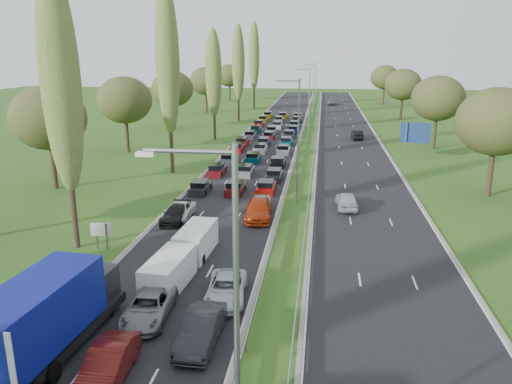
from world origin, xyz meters
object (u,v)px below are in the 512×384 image
(white_van_front, at_px, (170,271))
(direction_sign, at_px, (415,134))
(near_car_3, at_px, (176,214))
(blue_lorry, at_px, (49,315))
(near_car_2, at_px, (179,211))
(white_van_rear, at_px, (197,240))
(info_sign, at_px, (101,232))

(white_van_front, distance_m, direction_sign, 47.53)
(white_van_front, height_order, direction_sign, direction_sign)
(near_car_3, xyz_separation_m, blue_lorry, (-0.23, -20.28, 1.46))
(near_car_2, distance_m, white_van_rear, 8.57)
(direction_sign, bearing_deg, info_sign, -128.03)
(near_car_3, height_order, white_van_front, white_van_front)
(info_sign, bearing_deg, white_van_front, -37.43)
(blue_lorry, distance_m, info_sign, 13.71)
(white_van_rear, bearing_deg, direction_sign, 62.37)
(white_van_rear, bearing_deg, near_car_2, 117.47)
(white_van_rear, height_order, direction_sign, direction_sign)
(blue_lorry, xyz_separation_m, white_van_rear, (3.87, 13.45, -1.10))
(near_car_3, relative_size, direction_sign, 0.90)
(blue_lorry, relative_size, white_van_rear, 1.93)
(info_sign, xyz_separation_m, direction_sign, (28.80, 36.82, 2.20))
(white_van_front, relative_size, info_sign, 2.44)
(near_car_2, distance_m, white_van_front, 13.65)
(near_car_3, height_order, blue_lorry, blue_lorry)
(near_car_2, xyz_separation_m, white_van_rear, (3.57, -7.78, 0.38))
(near_car_2, height_order, blue_lorry, blue_lorry)
(white_van_front, bearing_deg, near_car_2, 108.15)
(blue_lorry, bearing_deg, white_van_front, 70.95)
(info_sign, relative_size, direction_sign, 0.40)
(near_car_3, relative_size, white_van_front, 0.92)
(white_van_front, bearing_deg, near_car_3, 109.44)
(white_van_front, relative_size, direction_sign, 0.98)
(white_van_front, xyz_separation_m, info_sign, (-6.91, 5.29, 0.31))
(white_van_front, height_order, white_van_rear, white_van_rear)
(blue_lorry, bearing_deg, info_sign, 109.10)
(near_car_3, height_order, info_sign, info_sign)
(white_van_front, height_order, info_sign, info_sign)
(near_car_3, distance_m, direction_sign, 39.10)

